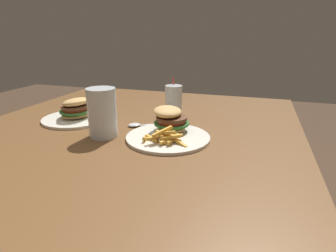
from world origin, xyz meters
TOP-DOWN VIEW (x-y plane):
  - dining_table at (0.00, 0.00)m, footprint 1.61×1.19m
  - meal_plate_near at (0.11, -0.15)m, footprint 0.28×0.28m
  - beer_glass at (0.04, 0.06)m, footprint 0.10×0.10m
  - juice_glass at (0.33, -0.10)m, footprint 0.07×0.07m
  - spoon at (0.17, -0.01)m, footprint 0.10×0.13m
  - meal_plate_far at (0.17, 0.26)m, footprint 0.26×0.26m

SIDE VIEW (x-z plane):
  - dining_table at x=0.00m, z-range 0.28..1.00m
  - spoon at x=0.17m, z-range 0.71..0.72m
  - meal_plate_far at x=0.17m, z-range 0.69..0.79m
  - meal_plate_near at x=0.11m, z-range 0.69..0.79m
  - juice_glass at x=0.33m, z-range 0.69..0.85m
  - beer_glass at x=0.04m, z-range 0.71..0.87m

